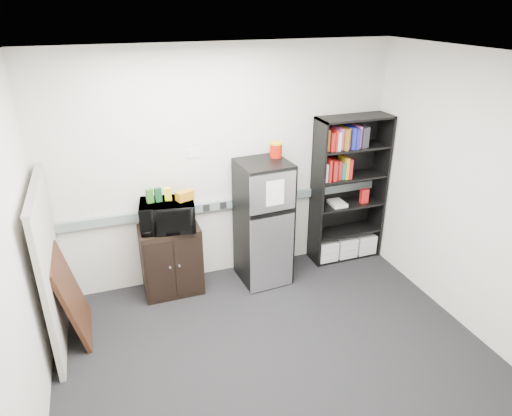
# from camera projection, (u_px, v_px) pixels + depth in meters

# --- Properties ---
(floor) EXTENTS (4.00, 4.00, 0.00)m
(floor) POSITION_uv_depth(u_px,v_px,m) (281.00, 363.00, 4.24)
(floor) COLOR black
(floor) RESTS_ON ground
(wall_back) EXTENTS (4.00, 0.02, 2.70)m
(wall_back) POSITION_uv_depth(u_px,v_px,m) (225.00, 167.00, 5.18)
(wall_back) COLOR silver
(wall_back) RESTS_ON floor
(wall_right) EXTENTS (0.02, 3.50, 2.70)m
(wall_right) POSITION_uv_depth(u_px,v_px,m) (481.00, 202.00, 4.28)
(wall_right) COLOR silver
(wall_right) RESTS_ON floor
(wall_left) EXTENTS (0.02, 3.50, 2.70)m
(wall_left) POSITION_uv_depth(u_px,v_px,m) (10.00, 281.00, 3.07)
(wall_left) COLOR silver
(wall_left) RESTS_ON floor
(ceiling) EXTENTS (4.00, 3.50, 0.02)m
(ceiling) POSITION_uv_depth(u_px,v_px,m) (289.00, 60.00, 3.12)
(ceiling) COLOR white
(ceiling) RESTS_ON wall_back
(electrical_raceway) EXTENTS (3.92, 0.05, 0.10)m
(electrical_raceway) POSITION_uv_depth(u_px,v_px,m) (227.00, 204.00, 5.34)
(electrical_raceway) COLOR slate
(electrical_raceway) RESTS_ON wall_back
(wall_note) EXTENTS (0.14, 0.00, 0.10)m
(wall_note) POSITION_uv_depth(u_px,v_px,m) (194.00, 153.00, 4.98)
(wall_note) COLOR white
(wall_note) RESTS_ON wall_back
(bookshelf) EXTENTS (0.90, 0.34, 1.85)m
(bookshelf) POSITION_uv_depth(u_px,v_px,m) (348.00, 191.00, 5.66)
(bookshelf) COLOR black
(bookshelf) RESTS_ON floor
(cubicle_partition) EXTENTS (0.06, 1.30, 1.62)m
(cubicle_partition) POSITION_uv_depth(u_px,v_px,m) (50.00, 267.00, 4.25)
(cubicle_partition) COLOR #ADA79A
(cubicle_partition) RESTS_ON floor
(cabinet) EXTENTS (0.65, 0.44, 0.82)m
(cabinet) POSITION_uv_depth(u_px,v_px,m) (172.00, 260.00, 5.13)
(cabinet) COLOR black
(cabinet) RESTS_ON floor
(microwave) EXTENTS (0.63, 0.48, 0.32)m
(microwave) POSITION_uv_depth(u_px,v_px,m) (168.00, 215.00, 4.89)
(microwave) COLOR black
(microwave) RESTS_ON cabinet
(snack_box_a) EXTENTS (0.08, 0.06, 0.15)m
(snack_box_a) POSITION_uv_depth(u_px,v_px,m) (150.00, 196.00, 4.77)
(snack_box_a) COLOR #285F1B
(snack_box_a) RESTS_ON microwave
(snack_box_b) EXTENTS (0.08, 0.06, 0.15)m
(snack_box_b) POSITION_uv_depth(u_px,v_px,m) (158.00, 195.00, 4.80)
(snack_box_b) COLOR #0D3A18
(snack_box_b) RESTS_ON microwave
(snack_box_c) EXTENTS (0.08, 0.06, 0.14)m
(snack_box_c) POSITION_uv_depth(u_px,v_px,m) (168.00, 194.00, 4.83)
(snack_box_c) COLOR gold
(snack_box_c) RESTS_ON microwave
(snack_bag) EXTENTS (0.20, 0.15, 0.10)m
(snack_bag) POSITION_uv_depth(u_px,v_px,m) (185.00, 195.00, 4.85)
(snack_bag) COLOR #BB7712
(snack_bag) RESTS_ON microwave
(refrigerator) EXTENTS (0.59, 0.62, 1.47)m
(refrigerator) POSITION_uv_depth(u_px,v_px,m) (264.00, 223.00, 5.26)
(refrigerator) COLOR black
(refrigerator) RESTS_ON floor
(coffee_can) EXTENTS (0.14, 0.14, 0.19)m
(coffee_can) POSITION_uv_depth(u_px,v_px,m) (276.00, 149.00, 5.08)
(coffee_can) COLOR #A91607
(coffee_can) RESTS_ON refrigerator
(framed_poster) EXTENTS (0.25, 0.72, 0.91)m
(framed_poster) POSITION_uv_depth(u_px,v_px,m) (72.00, 295.00, 4.44)
(framed_poster) COLOR black
(framed_poster) RESTS_ON floor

